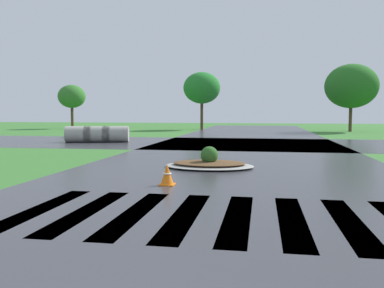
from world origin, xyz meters
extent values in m
cube|color=#35353A|center=(0.00, 10.00, 0.00)|extent=(10.09, 80.00, 0.01)
cube|color=#35353A|center=(0.00, 20.33, 0.00)|extent=(90.00, 9.08, 0.01)
cube|color=white|center=(-3.15, 4.39, 0.00)|extent=(0.45, 3.36, 0.01)
cube|color=white|center=(-2.25, 4.39, 0.00)|extent=(0.45, 3.36, 0.01)
cube|color=white|center=(-1.35, 4.39, 0.00)|extent=(0.45, 3.36, 0.01)
cube|color=white|center=(-0.45, 4.39, 0.00)|extent=(0.45, 3.36, 0.01)
cube|color=white|center=(0.45, 4.39, 0.00)|extent=(0.45, 3.36, 0.01)
cube|color=white|center=(1.35, 4.39, 0.00)|extent=(0.45, 3.36, 0.01)
cube|color=white|center=(2.25, 4.39, 0.00)|extent=(0.45, 3.36, 0.01)
ellipsoid|color=#9E9B93|center=(-0.80, 10.41, 0.06)|extent=(2.83, 2.05, 0.12)
ellipsoid|color=brown|center=(-0.80, 10.41, 0.15)|extent=(2.32, 1.68, 0.10)
sphere|color=#2D6023|center=(-0.80, 10.41, 0.40)|extent=(0.56, 0.56, 0.56)
cylinder|color=#9E9B93|center=(-9.62, 19.72, 0.47)|extent=(1.66, 1.26, 0.94)
cylinder|color=#9E9B93|center=(-8.59, 19.96, 0.47)|extent=(1.66, 1.26, 0.94)
cylinder|color=#9E9B93|center=(-7.56, 20.21, 0.47)|extent=(1.66, 1.26, 0.94)
cone|color=orange|center=(-1.41, 7.14, 0.26)|extent=(0.33, 0.33, 0.52)
torus|color=white|center=(-1.41, 7.14, 0.29)|extent=(0.21, 0.21, 0.04)
cube|color=orange|center=(-1.41, 7.14, 0.01)|extent=(0.36, 0.36, 0.03)
cylinder|color=#4C3823|center=(-18.71, 37.44, 1.18)|extent=(0.28, 0.28, 2.36)
ellipsoid|color=#327029|center=(-18.71, 37.44, 3.35)|extent=(2.82, 2.82, 2.40)
cylinder|color=#4C3823|center=(-5.03, 37.43, 1.41)|extent=(0.28, 0.28, 2.83)
ellipsoid|color=#247929|center=(-5.03, 37.43, 4.10)|extent=(3.63, 3.63, 3.08)
cylinder|color=#4C3823|center=(8.57, 35.57, 1.21)|extent=(0.28, 0.28, 2.41)
ellipsoid|color=#266921|center=(8.57, 35.57, 4.02)|extent=(4.58, 4.58, 3.89)
camera|label=1|loc=(0.84, -2.40, 1.79)|focal=38.09mm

